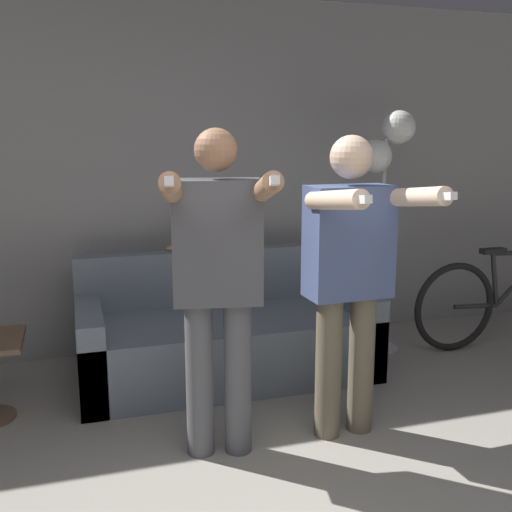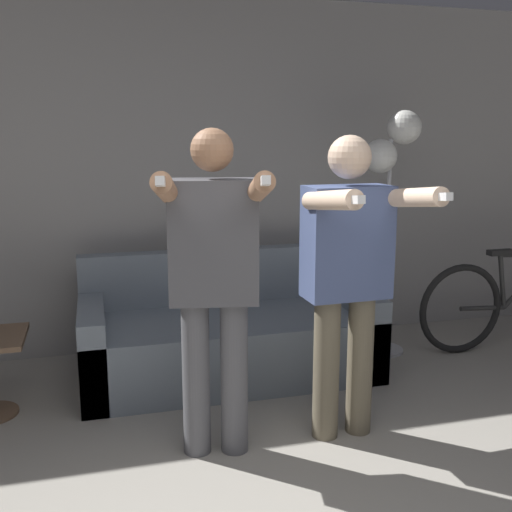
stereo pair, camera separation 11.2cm
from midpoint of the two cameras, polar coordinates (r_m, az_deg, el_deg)
wall_back at (r=4.52m, az=-6.70°, el=7.44°), size 10.00×0.05×2.60m
couch at (r=4.12m, az=-1.89°, el=-7.62°), size 1.94×0.89×0.81m
person_left at (r=2.91m, az=-2.94°, el=-1.62°), size 0.58×0.73×1.65m
person_right at (r=3.14m, az=9.77°, el=-1.12°), size 0.52×0.68×1.61m
cat at (r=4.27m, az=-3.72°, el=1.52°), size 0.45×0.12×0.16m
floor_lamp at (r=4.44m, az=13.47°, el=8.79°), size 0.42×0.32×1.78m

